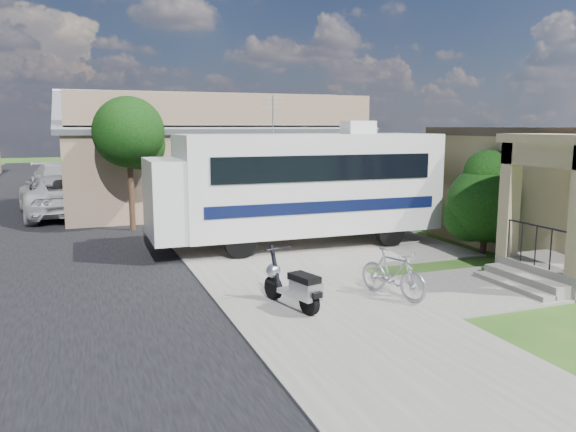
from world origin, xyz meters
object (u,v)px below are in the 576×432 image
object	(u,v)px
van	(61,181)
scooter	(294,286)
bicycle	(393,276)
pickup_truck	(58,195)
shrub	(486,200)
garden_hose	(488,272)
motorhome	(298,184)

from	to	relation	value
van	scooter	bearing A→B (deg)	-88.11
bicycle	pickup_truck	xyz separation A→B (m)	(-6.77, 14.40, 0.32)
scooter	shrub	bearing A→B (deg)	7.55
scooter	garden_hose	bearing A→B (deg)	-6.05
motorhome	garden_hose	world-z (taller)	motorhome
garden_hose	bicycle	bearing A→B (deg)	-164.07
van	shrub	bearing A→B (deg)	-67.38
motorhome	shrub	distance (m)	5.41
shrub	scooter	size ratio (longest dim) A/B	1.73
bicycle	scooter	bearing A→B (deg)	159.16
bicycle	pickup_truck	bearing A→B (deg)	95.44
pickup_truck	garden_hose	bearing A→B (deg)	120.00
pickup_truck	garden_hose	xyz separation A→B (m)	(10.01, -13.47, -0.76)
motorhome	scooter	world-z (taller)	motorhome
pickup_truck	van	xyz separation A→B (m)	(-0.02, 6.08, 0.03)
motorhome	van	xyz separation A→B (m)	(-6.93, 14.76, -1.02)
shrub	bicycle	xyz separation A→B (m)	(-4.78, -2.97, -0.99)
shrub	van	distance (m)	20.99
shrub	garden_hose	distance (m)	2.93
bicycle	garden_hose	size ratio (longest dim) A/B	4.96
scooter	pickup_truck	size ratio (longest dim) A/B	0.28
pickup_truck	van	bearing A→B (deg)	-96.45
pickup_truck	van	world-z (taller)	van
van	motorhome	bearing A→B (deg)	-75.70
shrub	garden_hose	world-z (taller)	shrub
shrub	bicycle	distance (m)	5.72
motorhome	pickup_truck	distance (m)	11.14
scooter	garden_hose	distance (m)	5.50
van	garden_hose	bearing A→B (deg)	-73.68
scooter	bicycle	distance (m)	2.17
motorhome	scooter	size ratio (longest dim) A/B	5.06
motorhome	garden_hose	size ratio (longest dim) A/B	25.18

